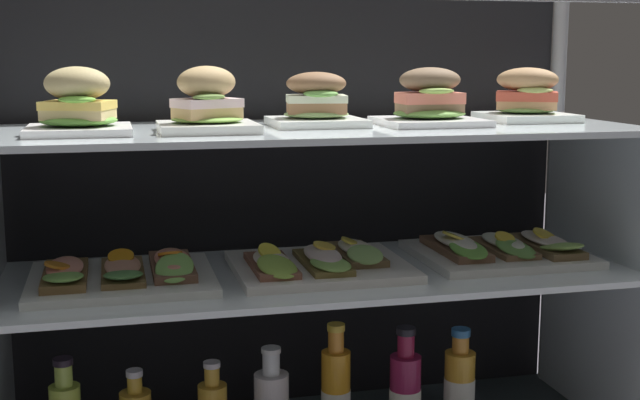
{
  "coord_description": "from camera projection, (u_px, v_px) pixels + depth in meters",
  "views": [
    {
      "loc": [
        -0.39,
        -1.59,
        0.82
      ],
      "look_at": [
        0.0,
        0.0,
        0.54
      ],
      "focal_mm": 47.89,
      "sensor_mm": 36.0,
      "label": 1
    }
  ],
  "objects": [
    {
      "name": "juice_bottle_back_right",
      "position": [
        459.0,
        388.0,
        1.79
      ],
      "size": [
        0.07,
        0.07,
        0.22
      ],
      "color": "gold",
      "rests_on": "case_base_deck"
    },
    {
      "name": "open_sandwich_tray_mid_left",
      "position": [
        122.0,
        274.0,
        1.59
      ],
      "size": [
        0.34,
        0.3,
        0.06
      ],
      "color": "white",
      "rests_on": "shelf_lower_glass"
    },
    {
      "name": "riser_upper_tier",
      "position": [
        320.0,
        203.0,
        1.67
      ],
      "size": [
        1.23,
        0.43,
        0.27
      ],
      "color": "silver",
      "rests_on": "shelf_lower_glass"
    },
    {
      "name": "riser_lower_tier",
      "position": [
        320.0,
        361.0,
        1.72
      ],
      "size": [
        1.23,
        0.43,
        0.35
      ],
      "color": "silver",
      "rests_on": "case_base_deck"
    },
    {
      "name": "juice_bottle_back_left",
      "position": [
        336.0,
        394.0,
        1.75
      ],
      "size": [
        0.06,
        0.06,
        0.25
      ],
      "color": "orange",
      "rests_on": "case_base_deck"
    },
    {
      "name": "plated_roll_sandwich_near_left_corner",
      "position": [
        430.0,
        104.0,
        1.68
      ],
      "size": [
        0.2,
        0.2,
        0.11
      ],
      "color": "white",
      "rests_on": "shelf_upper_glass"
    },
    {
      "name": "plated_roll_sandwich_far_right",
      "position": [
        527.0,
        100.0,
        1.79
      ],
      "size": [
        0.17,
        0.17,
        0.11
      ],
      "color": "white",
      "rests_on": "shelf_upper_glass"
    },
    {
      "name": "open_sandwich_tray_far_left",
      "position": [
        319.0,
        263.0,
        1.68
      ],
      "size": [
        0.34,
        0.3,
        0.06
      ],
      "color": "white",
      "rests_on": "shelf_lower_glass"
    },
    {
      "name": "plated_roll_sandwich_right_of_center",
      "position": [
        207.0,
        107.0,
        1.53
      ],
      "size": [
        0.17,
        0.17,
        0.12
      ],
      "color": "white",
      "rests_on": "shelf_upper_glass"
    },
    {
      "name": "plated_roll_sandwich_near_right_corner",
      "position": [
        315.0,
        105.0,
        1.66
      ],
      "size": [
        0.18,
        0.18,
        0.11
      ],
      "color": "white",
      "rests_on": "shelf_upper_glass"
    },
    {
      "name": "plated_roll_sandwich_mid_left",
      "position": [
        78.0,
        108.0,
        1.49
      ],
      "size": [
        0.18,
        0.18,
        0.12
      ],
      "color": "white",
      "rests_on": "shelf_upper_glass"
    },
    {
      "name": "shelf_lower_glass",
      "position": [
        320.0,
        274.0,
        1.69
      ],
      "size": [
        1.25,
        0.45,
        0.01
      ],
      "primitive_type": "cube",
      "color": "silver",
      "rests_on": "riser_lower_tier"
    },
    {
      "name": "case_frame",
      "position": [
        304.0,
        203.0,
        1.8
      ],
      "size": [
        1.3,
        0.5,
        0.94
      ],
      "color": "gray",
      "rests_on": "ground"
    },
    {
      "name": "shelf_upper_glass",
      "position": [
        320.0,
        130.0,
        1.64
      ],
      "size": [
        1.25,
        0.45,
        0.01
      ],
      "primitive_type": "cube",
      "color": "silver",
      "rests_on": "riser_upper_tier"
    },
    {
      "name": "open_sandwich_tray_near_right_corner",
      "position": [
        500.0,
        249.0,
        1.79
      ],
      "size": [
        0.34,
        0.3,
        0.06
      ],
      "color": "white",
      "rests_on": "shelf_lower_glass"
    },
    {
      "name": "juice_bottle_front_left_end",
      "position": [
        405.0,
        394.0,
        1.75
      ],
      "size": [
        0.07,
        0.07,
        0.24
      ],
      "color": "#8F1D4A",
      "rests_on": "case_base_deck"
    }
  ]
}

